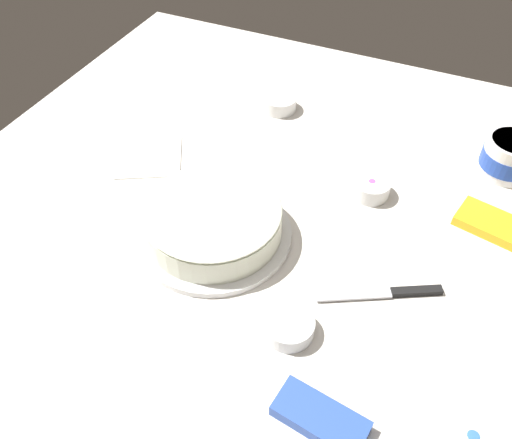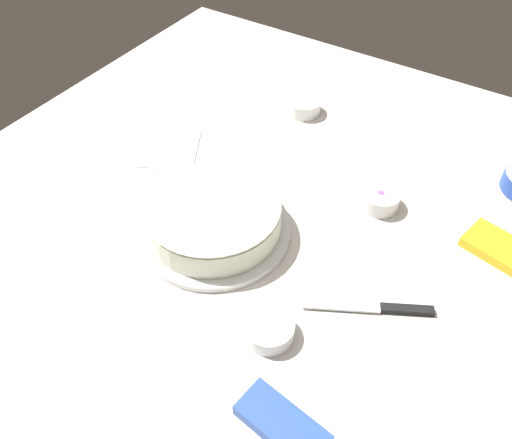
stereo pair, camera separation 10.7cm
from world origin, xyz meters
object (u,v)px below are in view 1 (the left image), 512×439
at_px(sprinkle_bowl_rainbow, 371,187).
at_px(sprinkle_bowl_green, 289,326).
at_px(frosted_cake, 213,222).
at_px(candy_box_lower, 491,224).
at_px(frosting_tub, 510,156).
at_px(sprinkle_bowl_yellow, 280,103).
at_px(paper_napkin, 149,156).
at_px(spreading_knife, 391,293).
at_px(candy_box_upper, 320,418).

xyz_separation_m(sprinkle_bowl_rainbow, sprinkle_bowl_green, (0.03, 0.40, -0.00)).
relative_size(frosted_cake, sprinkle_bowl_rainbow, 3.78).
bearing_deg(candy_box_lower, frosting_tub, -78.53).
bearing_deg(sprinkle_bowl_yellow, paper_napkin, 56.94).
bearing_deg(sprinkle_bowl_yellow, sprinkle_bowl_green, 113.97).
bearing_deg(spreading_knife, frosted_cake, 0.49).
distance_m(sprinkle_bowl_rainbow, sprinkle_bowl_green, 0.40).
xyz_separation_m(sprinkle_bowl_rainbow, candy_box_upper, (-0.07, 0.53, -0.01)).
bearing_deg(frosted_cake, frosting_tub, -138.51).
height_order(frosted_cake, paper_napkin, frosted_cake).
distance_m(sprinkle_bowl_green, candy_box_upper, 0.17).
distance_m(spreading_knife, paper_napkin, 0.64).
bearing_deg(spreading_knife, candy_box_upper, 82.25).
distance_m(frosted_cake, frosting_tub, 0.69).
bearing_deg(sprinkle_bowl_green, paper_napkin, -32.67).
xyz_separation_m(frosted_cake, paper_napkin, (0.26, -0.16, -0.04)).
bearing_deg(spreading_knife, sprinkle_bowl_yellow, -48.33).
bearing_deg(paper_napkin, frosted_cake, 148.18).
distance_m(sprinkle_bowl_green, candy_box_lower, 0.50).
bearing_deg(frosted_cake, paper_napkin, -31.82).
bearing_deg(paper_napkin, spreading_knife, 165.88).
height_order(spreading_knife, paper_napkin, spreading_knife).
relative_size(frosting_tub, candy_box_upper, 0.84).
bearing_deg(spreading_knife, candy_box_lower, -119.63).
relative_size(frosted_cake, spreading_knife, 1.46).
distance_m(sprinkle_bowl_yellow, paper_napkin, 0.38).
xyz_separation_m(frosting_tub, sprinkle_bowl_rainbow, (0.26, 0.20, -0.02)).
relative_size(sprinkle_bowl_yellow, paper_napkin, 0.59).
height_order(sprinkle_bowl_rainbow, sprinkle_bowl_yellow, sprinkle_bowl_rainbow).
height_order(frosted_cake, sprinkle_bowl_yellow, frosted_cake).
relative_size(sprinkle_bowl_green, paper_napkin, 0.60).
height_order(sprinkle_bowl_yellow, candy_box_lower, sprinkle_bowl_yellow).
relative_size(sprinkle_bowl_rainbow, sprinkle_bowl_yellow, 0.95).
bearing_deg(frosted_cake, sprinkle_bowl_green, 146.37).
height_order(frosting_tub, candy_box_lower, frosting_tub).
bearing_deg(sprinkle_bowl_rainbow, frosted_cake, 44.78).
height_order(candy_box_lower, candy_box_upper, candy_box_upper).
height_order(spreading_knife, candy_box_upper, candy_box_upper).
xyz_separation_m(candy_box_lower, candy_box_upper, (0.18, 0.54, 0.00)).
bearing_deg(spreading_knife, sprinkle_bowl_rainbow, -66.12).
height_order(sprinkle_bowl_rainbow, sprinkle_bowl_green, sprinkle_bowl_rainbow).
relative_size(spreading_knife, candy_box_lower, 1.57).
bearing_deg(candy_box_upper, sprinkle_bowl_yellow, -55.06).
bearing_deg(candy_box_lower, sprinkle_bowl_green, 67.46).
relative_size(spreading_knife, sprinkle_bowl_yellow, 2.47).
bearing_deg(sprinkle_bowl_yellow, spreading_knife, 131.67).
distance_m(frosting_tub, spreading_knife, 0.48).
relative_size(frosted_cake, frosting_tub, 2.60).
xyz_separation_m(sprinkle_bowl_rainbow, paper_napkin, (0.51, 0.09, -0.02)).
bearing_deg(candy_box_lower, candy_box_upper, 83.83).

